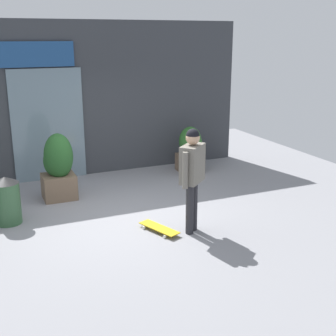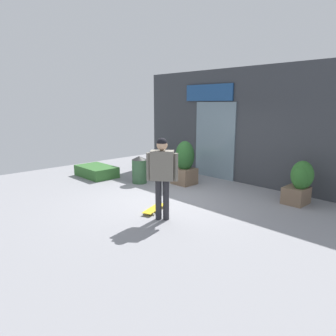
{
  "view_description": "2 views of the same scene",
  "coord_description": "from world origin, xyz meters",
  "views": [
    {
      "loc": [
        -2.26,
        -7.22,
        3.13
      ],
      "look_at": [
        0.58,
        -0.68,
        1.02
      ],
      "focal_mm": 48.11,
      "sensor_mm": 36.0,
      "label": 1
    },
    {
      "loc": [
        5.43,
        -5.31,
        2.43
      ],
      "look_at": [
        0.58,
        -0.68,
        1.02
      ],
      "focal_mm": 33.28,
      "sensor_mm": 36.0,
      "label": 2
    }
  ],
  "objects": [
    {
      "name": "skateboard",
      "position": [
        0.33,
        -0.87,
        0.06
      ],
      "size": [
        0.49,
        0.8,
        0.08
      ],
      "rotation": [
        0.0,
        0.0,
        1.94
      ],
      "color": "gold",
      "rests_on": "ground_plane"
    },
    {
      "name": "trash_bin",
      "position": [
        -1.92,
        0.49,
        0.42
      ],
      "size": [
        0.46,
        0.46,
        0.84
      ],
      "color": "#335938",
      "rests_on": "ground_plane"
    },
    {
      "name": "building_facade",
      "position": [
        -0.03,
        2.89,
        1.72
      ],
      "size": [
        7.65,
        0.31,
        3.46
      ],
      "color": "#383A3F",
      "rests_on": "ground_plane"
    },
    {
      "name": "skateboarder",
      "position": [
        0.82,
        -1.08,
        1.07
      ],
      "size": [
        0.53,
        0.51,
        1.74
      ],
      "rotation": [
        0.0,
        0.0,
        2.29
      ],
      "color": "#28282D",
      "rests_on": "ground_plane"
    },
    {
      "name": "planter_box_right",
      "position": [
        2.36,
        2.06,
        0.55
      ],
      "size": [
        0.58,
        0.69,
        1.06
      ],
      "color": "brown",
      "rests_on": "ground_plane"
    },
    {
      "name": "ground_plane",
      "position": [
        0.0,
        0.0,
        0.0
      ],
      "size": [
        12.0,
        12.0,
        0.0
      ],
      "primitive_type": "plane",
      "color": "gray"
    },
    {
      "name": "planter_box_left",
      "position": [
        -0.88,
        1.41,
        0.66
      ],
      "size": [
        0.63,
        0.65,
        1.32
      ],
      "color": "brown",
      "rests_on": "ground_plane"
    }
  ]
}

